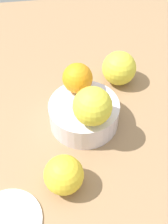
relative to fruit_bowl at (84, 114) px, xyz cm
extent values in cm
cube|color=#997551|center=(0.00, 0.00, -3.74)|extent=(110.00, 110.00, 2.00)
cylinder|color=silver|center=(0.00, 0.00, -2.34)|extent=(9.51, 9.51, 0.80)
cylinder|color=silver|center=(0.00, 0.00, 0.13)|extent=(15.34, 15.34, 5.72)
sphere|color=orange|center=(4.94, 0.75, 6.28)|extent=(6.59, 6.59, 6.59)
sphere|color=yellow|center=(-4.10, -1.12, 6.93)|extent=(7.88, 7.88, 7.88)
sphere|color=yellow|center=(12.31, -10.33, 1.46)|extent=(8.40, 8.40, 8.40)
sphere|color=yellow|center=(-15.00, 5.76, 1.03)|extent=(7.52, 7.52, 7.52)
cylinder|color=white|center=(-20.82, 16.41, -2.34)|extent=(12.26, 12.26, 0.80)
camera|label=1|loc=(-43.73, 5.84, 51.57)|focal=49.54mm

